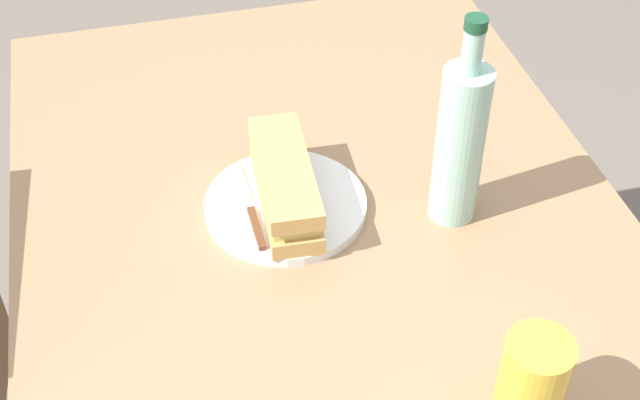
{
  "coord_description": "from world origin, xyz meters",
  "views": [
    {
      "loc": [
        -0.88,
        0.22,
        1.62
      ],
      "look_at": [
        0.0,
        0.0,
        0.8
      ],
      "focal_mm": 49.8,
      "sensor_mm": 36.0,
      "label": 1
    }
  ],
  "objects_px": {
    "beer_glass": "(532,383)",
    "knife_near": "(251,210)",
    "dining_table": "(320,271)",
    "baguette_sandwich_near": "(285,183)",
    "water_bottle": "(460,142)",
    "plate_near": "(286,205)"
  },
  "relations": [
    {
      "from": "beer_glass",
      "to": "knife_near",
      "type": "bearing_deg",
      "value": 30.77
    },
    {
      "from": "dining_table",
      "to": "beer_glass",
      "type": "xyz_separation_m",
      "value": [
        -0.38,
        -0.14,
        0.18
      ]
    },
    {
      "from": "baguette_sandwich_near",
      "to": "water_bottle",
      "type": "relative_size",
      "value": 0.73
    },
    {
      "from": "dining_table",
      "to": "plate_near",
      "type": "height_order",
      "value": "plate_near"
    },
    {
      "from": "baguette_sandwich_near",
      "to": "beer_glass",
      "type": "distance_m",
      "value": 0.44
    },
    {
      "from": "water_bottle",
      "to": "plate_near",
      "type": "bearing_deg",
      "value": 74.51
    },
    {
      "from": "plate_near",
      "to": "beer_glass",
      "type": "distance_m",
      "value": 0.44
    },
    {
      "from": "dining_table",
      "to": "knife_near",
      "type": "bearing_deg",
      "value": 86.41
    },
    {
      "from": "plate_near",
      "to": "dining_table",
      "type": "bearing_deg",
      "value": -107.68
    },
    {
      "from": "water_bottle",
      "to": "knife_near",
      "type": "bearing_deg",
      "value": 79.0
    },
    {
      "from": "dining_table",
      "to": "beer_glass",
      "type": "relative_size",
      "value": 8.96
    },
    {
      "from": "plate_near",
      "to": "water_bottle",
      "type": "xyz_separation_m",
      "value": [
        -0.06,
        -0.22,
        0.12
      ]
    },
    {
      "from": "baguette_sandwich_near",
      "to": "water_bottle",
      "type": "xyz_separation_m",
      "value": [
        -0.06,
        -0.22,
        0.08
      ]
    },
    {
      "from": "water_bottle",
      "to": "beer_glass",
      "type": "distance_m",
      "value": 0.34
    },
    {
      "from": "baguette_sandwich_near",
      "to": "knife_near",
      "type": "relative_size",
      "value": 1.25
    },
    {
      "from": "baguette_sandwich_near",
      "to": "beer_glass",
      "type": "relative_size",
      "value": 1.78
    },
    {
      "from": "knife_near",
      "to": "beer_glass",
      "type": "distance_m",
      "value": 0.46
    },
    {
      "from": "plate_near",
      "to": "baguette_sandwich_near",
      "type": "bearing_deg",
      "value": -90.0
    },
    {
      "from": "dining_table",
      "to": "knife_near",
      "type": "height_order",
      "value": "knife_near"
    },
    {
      "from": "knife_near",
      "to": "plate_near",
      "type": "bearing_deg",
      "value": -80.45
    },
    {
      "from": "baguette_sandwich_near",
      "to": "knife_near",
      "type": "xyz_separation_m",
      "value": [
        -0.01,
        0.05,
        -0.03
      ]
    },
    {
      "from": "baguette_sandwich_near",
      "to": "knife_near",
      "type": "distance_m",
      "value": 0.06
    }
  ]
}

